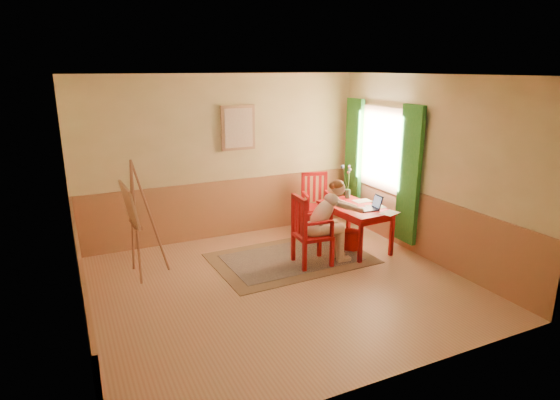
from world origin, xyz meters
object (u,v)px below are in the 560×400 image
table (355,211)px  laptop (371,207)px  chair_back (316,203)px  figure (327,218)px  chair_left (309,231)px  easel (132,209)px

table → laptop: size_ratio=3.29×
chair_back → laptop: bearing=-76.9°
table → figure: size_ratio=0.97×
table → chair_left: 1.06m
chair_left → easel: bearing=163.6°
figure → easel: size_ratio=0.76×
figure → easel: (-2.70, 0.74, 0.29)m
laptop → easel: easel is taller
chair_left → chair_back: bearing=56.5°
chair_back → figure: figure is taller
laptop → easel: bearing=169.3°
table → chair_left: chair_left is taller
easel → chair_left: bearing=-16.4°
chair_left → table: bearing=16.4°
chair_left → figure: bearing=-5.2°
table → chair_back: (-0.17, 0.98, -0.09)m
laptop → figure: bearing=-175.4°
chair_left → laptop: size_ratio=2.87×
chair_left → figure: size_ratio=0.84×
figure → easel: easel is taller
chair_left → easel: size_ratio=0.64×
laptop → easel: (-3.53, 0.67, 0.24)m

